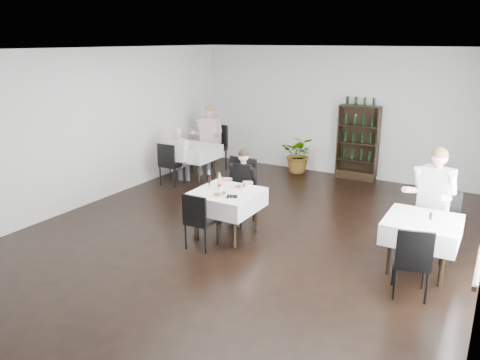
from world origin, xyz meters
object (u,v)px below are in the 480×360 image
(wine_shelf, at_px, (358,143))
(potted_tree, at_px, (299,154))
(diner_main, at_px, (242,180))
(main_table, at_px, (226,200))

(wine_shelf, distance_m, potted_tree, 1.43)
(wine_shelf, relative_size, diner_main, 1.34)
(diner_main, bearing_deg, wine_shelf, 74.55)
(potted_tree, xyz_separation_m, diner_main, (0.37, -3.49, 0.30))
(wine_shelf, xyz_separation_m, main_table, (-0.90, -4.31, -0.23))
(wine_shelf, relative_size, potted_tree, 1.91)
(main_table, distance_m, diner_main, 0.71)
(potted_tree, bearing_deg, main_table, -83.53)
(main_table, relative_size, diner_main, 0.79)
(main_table, bearing_deg, diner_main, 98.43)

